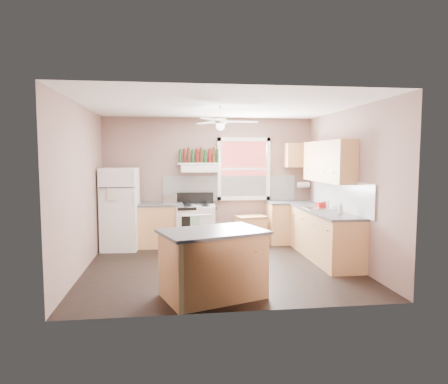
{
  "coord_description": "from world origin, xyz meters",
  "views": [
    {
      "loc": [
        -0.79,
        -6.61,
        1.87
      ],
      "look_at": [
        0.1,
        0.3,
        1.25
      ],
      "focal_mm": 32.0,
      "sensor_mm": 36.0,
      "label": 1
    }
  ],
  "objects": [
    {
      "name": "range_hood",
      "position": [
        -0.23,
        1.75,
        1.62
      ],
      "size": [
        0.78,
        0.5,
        0.14
      ],
      "primitive_type": "cube",
      "color": "white",
      "rests_on": "wall_back"
    },
    {
      "name": "cart",
      "position": [
        0.85,
        1.65,
        0.31
      ],
      "size": [
        0.67,
        0.51,
        0.61
      ],
      "primitive_type": "cube",
      "rotation": [
        0.0,
        0.0,
        0.18
      ],
      "color": "tan",
      "rests_on": "floor"
    },
    {
      "name": "refrigerator",
      "position": [
        -1.84,
        1.52,
        0.82
      ],
      "size": [
        0.74,
        0.72,
        1.64
      ],
      "primitive_type": "cube",
      "rotation": [
        0.0,
        0.0,
        -0.06
      ],
      "color": "white",
      "rests_on": "floor"
    },
    {
      "name": "wall_back",
      "position": [
        0.0,
        2.02,
        1.35
      ],
      "size": [
        4.5,
        0.05,
        2.7
      ],
      "primitive_type": "cube",
      "color": "#7E5F56",
      "rests_on": "ground"
    },
    {
      "name": "base_cabinet_corner",
      "position": [
        1.75,
        1.7,
        0.43
      ],
      "size": [
        1.0,
        0.6,
        0.86
      ],
      "primitive_type": "cube",
      "color": "tan",
      "rests_on": "floor"
    },
    {
      "name": "island",
      "position": [
        -0.27,
        -1.44,
        0.43
      ],
      "size": [
        1.45,
        1.17,
        0.86
      ],
      "primitive_type": "cube",
      "rotation": [
        0.0,
        0.0,
        0.34
      ],
      "color": "tan",
      "rests_on": "floor"
    },
    {
      "name": "counter_corner",
      "position": [
        1.75,
        1.7,
        0.88
      ],
      "size": [
        1.02,
        0.62,
        0.04
      ],
      "primitive_type": "cube",
      "color": "#424244",
      "rests_on": "base_cabinet_corner"
    },
    {
      "name": "wall_left",
      "position": [
        -2.27,
        0.0,
        1.35
      ],
      "size": [
        0.05,
        4.0,
        2.7
      ],
      "primitive_type": "cube",
      "color": "#7E5F56",
      "rests_on": "ground"
    },
    {
      "name": "counter_right",
      "position": [
        1.94,
        0.3,
        0.88
      ],
      "size": [
        0.62,
        2.22,
        0.04
      ],
      "primitive_type": "cube",
      "color": "#424244",
      "rests_on": "base_cabinet_right"
    },
    {
      "name": "ceiling_fan_hub",
      "position": [
        0.0,
        0.0,
        2.45
      ],
      "size": [
        0.2,
        0.2,
        0.08
      ],
      "primitive_type": "cylinder",
      "color": "white",
      "rests_on": "ceiling"
    },
    {
      "name": "toaster",
      "position": [
        -0.85,
        1.65,
        0.99
      ],
      "size": [
        0.29,
        0.18,
        0.18
      ],
      "primitive_type": "cube",
      "rotation": [
        0.0,
        0.0,
        -0.07
      ],
      "color": "silver",
      "rests_on": "counter_left"
    },
    {
      "name": "stove",
      "position": [
        -0.31,
        1.61,
        0.43
      ],
      "size": [
        0.83,
        0.7,
        0.86
      ],
      "primitive_type": "cube",
      "rotation": [
        0.0,
        0.0,
        -0.08
      ],
      "color": "white",
      "rests_on": "floor"
    },
    {
      "name": "soap_bottle",
      "position": [
        2.02,
        -0.23,
        1.01
      ],
      "size": [
        0.12,
        0.12,
        0.22
      ],
      "primitive_type": "imported",
      "rotation": [
        0.0,
        0.0,
        2.27
      ],
      "color": "silver",
      "rests_on": "counter_right"
    },
    {
      "name": "island_top",
      "position": [
        -0.27,
        -1.44,
        0.88
      ],
      "size": [
        1.55,
        1.26,
        0.04
      ],
      "primitive_type": "cube",
      "rotation": [
        0.0,
        0.0,
        0.34
      ],
      "color": "#424244",
      "rests_on": "island"
    },
    {
      "name": "base_cabinet_left",
      "position": [
        -1.06,
        1.7,
        0.43
      ],
      "size": [
        0.9,
        0.6,
        0.86
      ],
      "primitive_type": "cube",
      "color": "tan",
      "rests_on": "floor"
    },
    {
      "name": "wine_bottles",
      "position": [
        -0.23,
        1.87,
        1.88
      ],
      "size": [
        0.86,
        0.06,
        0.31
      ],
      "color": "#143819",
      "rests_on": "bottle_shelf"
    },
    {
      "name": "upper_cabinet_corner",
      "position": [
        1.95,
        1.83,
        1.9
      ],
      "size": [
        0.6,
        0.33,
        0.52
      ],
      "primitive_type": "cube",
      "color": "tan",
      "rests_on": "wall_back"
    },
    {
      "name": "bottle_shelf",
      "position": [
        -0.23,
        1.87,
        1.72
      ],
      "size": [
        0.9,
        0.26,
        0.03
      ],
      "primitive_type": "cube",
      "color": "white",
      "rests_on": "range_hood"
    },
    {
      "name": "wall_right",
      "position": [
        2.27,
        0.0,
        1.35
      ],
      "size": [
        0.05,
        4.0,
        2.7
      ],
      "primitive_type": "cube",
      "color": "#7E5F56",
      "rests_on": "ground"
    },
    {
      "name": "window_view",
      "position": [
        0.75,
        1.98,
        1.6
      ],
      "size": [
        1.0,
        0.02,
        1.2
      ],
      "primitive_type": "cube",
      "color": "maroon",
      "rests_on": "wall_back"
    },
    {
      "name": "backsplash_back",
      "position": [
        0.45,
        1.99,
        1.18
      ],
      "size": [
        2.9,
        0.03,
        0.55
      ],
      "primitive_type": "cube",
      "color": "white",
      "rests_on": "wall_back"
    },
    {
      "name": "red_caddy",
      "position": [
        2.01,
        0.64,
        0.95
      ],
      "size": [
        0.21,
        0.17,
        0.1
      ],
      "primitive_type": "cube",
      "rotation": [
        0.0,
        0.0,
        0.33
      ],
      "color": "#A8140E",
      "rests_on": "counter_right"
    },
    {
      "name": "faucet",
      "position": [
        2.1,
        0.5,
        0.97
      ],
      "size": [
        0.03,
        0.03,
        0.14
      ],
      "primitive_type": "cylinder",
      "color": "silver",
      "rests_on": "sink"
    },
    {
      "name": "counter_left",
      "position": [
        -1.06,
        1.7,
        0.88
      ],
      "size": [
        0.92,
        0.62,
        0.04
      ],
      "primitive_type": "cube",
      "color": "#424244",
      "rests_on": "base_cabinet_left"
    },
    {
      "name": "sink",
      "position": [
        1.94,
        0.5,
        0.9
      ],
      "size": [
        0.55,
        0.45,
        0.03
      ],
      "primitive_type": "cube",
      "color": "silver",
      "rests_on": "counter_right"
    },
    {
      "name": "base_cabinet_right",
      "position": [
        1.95,
        0.3,
        0.43
      ],
      "size": [
        0.6,
        2.2,
        0.86
      ],
      "primitive_type": "cube",
      "color": "tan",
      "rests_on": "floor"
    },
    {
      "name": "ceiling",
      "position": [
        0.0,
        0.0,
        2.7
      ],
      "size": [
        4.5,
        4.5,
        0.0
      ],
      "primitive_type": "plane",
      "color": "white",
      "rests_on": "ground"
    },
    {
      "name": "paper_towel",
      "position": [
        2.07,
        1.86,
        1.25
      ],
      "size": [
        0.26,
        0.12,
        0.12
      ],
      "primitive_type": "cylinder",
      "rotation": [
        0.0,
        1.57,
        0.0
      ],
      "color": "white",
      "rests_on": "wall_back"
    },
    {
      "name": "floor",
      "position": [
        0.0,
        0.0,
        0.0
      ],
      "size": [
        4.5,
        4.5,
        0.0
      ],
      "primitive_type": "plane",
      "color": "black",
      "rests_on": "ground"
    },
    {
      "name": "backsplash_right",
      "position": [
        2.23,
        0.3,
        1.18
      ],
      "size": [
        0.03,
        2.6,
        0.55
      ],
      "primitive_type": "cube",
      "color": "white",
      "rests_on": "wall_right"
    },
    {
      "name": "upper_cabinet_right",
      "position": [
        2.08,
        0.5,
        1.78
      ],
      "size": [
        0.33,
        1.8,
        0.76
      ],
      "primitive_type": "cube",
      "color": "tan",
      "rests_on": "wall_right"
    },
    {
      "name": "window_frame",
      "position": [
        0.75,
        1.96,
        1.6
      ],
      "size": [
        1.16,
        0.07,
        1.36
      ],
      "primitive_type": "cube",
      "color": "white",
      "rests_on": "wall_back"
    }
  ]
}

